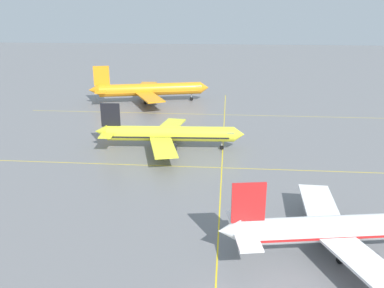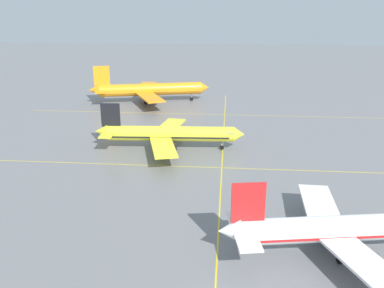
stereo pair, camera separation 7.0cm
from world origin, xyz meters
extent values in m
cylinder|color=white|center=(16.44, 11.31, 3.56)|extent=(27.93, 7.93, 3.30)
cone|color=white|center=(1.39, 8.74, 3.91)|extent=(3.26, 3.56, 3.13)
cube|color=red|center=(3.61, 9.12, 7.64)|extent=(4.16, 1.01, 5.21)
cube|color=white|center=(3.62, 6.48, 3.91)|extent=(3.50, 4.92, 0.21)
cube|color=white|center=(2.75, 11.61, 3.91)|extent=(3.50, 4.92, 0.21)
cube|color=white|center=(16.83, 3.90, 3.04)|extent=(9.01, 13.76, 0.35)
cube|color=white|center=(14.34, 18.44, 3.04)|extent=(5.03, 13.19, 0.35)
cylinder|color=#4C4C51|center=(17.37, 6.89, 1.91)|extent=(3.22, 2.29, 1.82)
cylinder|color=#4C4C51|center=(15.85, 15.79, 1.91)|extent=(3.22, 2.29, 1.82)
cube|color=red|center=(16.44, 11.31, 3.15)|extent=(25.74, 7.59, 0.31)
cylinder|color=#99999E|center=(15.11, 8.80, 1.43)|extent=(0.24, 0.24, 1.43)
cylinder|color=black|center=(15.11, 8.80, 0.48)|extent=(1.01, 0.55, 0.95)
cylinder|color=#99999E|center=(14.35, 13.24, 1.43)|extent=(0.24, 0.24, 1.43)
cylinder|color=black|center=(14.35, 13.24, 0.48)|extent=(1.01, 0.55, 0.95)
cylinder|color=yellow|center=(-11.47, 48.89, 3.54)|extent=(27.80, 4.69, 3.29)
cone|color=yellow|center=(3.47, 49.65, 3.54)|extent=(2.41, 3.33, 3.22)
cone|color=yellow|center=(-26.66, 48.12, 3.89)|extent=(2.92, 3.26, 3.12)
cube|color=black|center=(-24.42, 48.23, 7.61)|extent=(4.16, 0.52, 5.19)
cube|color=yellow|center=(-24.72, 45.62, 3.89)|extent=(2.99, 4.63, 0.21)
cube|color=yellow|center=(-24.98, 50.80, 3.89)|extent=(2.99, 4.63, 0.21)
cube|color=yellow|center=(-11.95, 41.51, 3.03)|extent=(7.68, 13.69, 0.35)
cube|color=yellow|center=(-12.70, 56.19, 3.03)|extent=(6.49, 13.52, 0.35)
cylinder|color=black|center=(-11.06, 44.41, 1.90)|extent=(3.03, 1.96, 1.82)
cylinder|color=black|center=(-11.52, 53.39, 1.90)|extent=(3.03, 1.96, 1.82)
cube|color=#385166|center=(1.49, 49.55, 4.02)|extent=(1.71, 3.10, 0.61)
cube|color=black|center=(-11.47, 48.89, 3.13)|extent=(25.59, 4.61, 0.31)
cylinder|color=#99999E|center=(-0.24, 49.47, 1.43)|extent=(0.24, 0.24, 1.43)
cylinder|color=black|center=(-0.24, 49.47, 0.48)|extent=(0.97, 0.44, 0.95)
cylinder|color=#99999E|center=(-13.08, 46.56, 1.43)|extent=(0.24, 0.24, 1.43)
cylinder|color=black|center=(-13.08, 46.56, 0.48)|extent=(0.97, 0.44, 0.95)
cylinder|color=#99999E|center=(-13.31, 51.05, 1.43)|extent=(0.24, 0.24, 1.43)
cylinder|color=black|center=(-13.31, 51.05, 0.48)|extent=(0.97, 0.44, 0.95)
cylinder|color=orange|center=(-24.08, 93.78, 4.20)|extent=(32.69, 11.90, 3.89)
cone|color=orange|center=(-6.93, 98.18, 4.20)|extent=(3.52, 4.35, 3.81)
cone|color=orange|center=(-41.53, 89.31, 4.61)|extent=(4.09, 4.39, 3.69)
cube|color=orange|center=(-38.95, 89.97, 9.01)|extent=(4.85, 1.58, 6.14)
cube|color=orange|center=(-38.68, 86.87, 4.61)|extent=(4.49, 5.97, 0.25)
cube|color=orange|center=(-40.21, 92.82, 4.61)|extent=(4.49, 5.97, 0.25)
cube|color=orange|center=(-22.91, 85.10, 3.58)|extent=(11.59, 16.12, 0.41)
cube|color=orange|center=(-27.23, 101.96, 3.58)|extent=(5.96, 15.56, 0.41)
cylinder|color=#333338|center=(-22.56, 88.68, 2.25)|extent=(3.90, 2.95, 2.15)
cylinder|color=#333338|center=(-25.20, 98.99, 2.25)|extent=(3.90, 2.95, 2.15)
cube|color=#385166|center=(-9.21, 97.60, 4.76)|extent=(2.67, 3.92, 0.72)
cube|color=orange|center=(-24.08, 93.78, 3.71)|extent=(30.16, 11.29, 0.37)
cylinder|color=#99999E|center=(-11.19, 97.09, 1.69)|extent=(0.29, 0.29, 1.69)
cylinder|color=black|center=(-11.19, 97.09, 0.56)|extent=(1.20, 0.73, 1.13)
cylinder|color=#99999E|center=(-25.40, 90.70, 1.69)|extent=(0.29, 0.29, 1.69)
cylinder|color=black|center=(-25.40, 90.70, 0.56)|extent=(1.20, 0.73, 1.13)
cylinder|color=#99999E|center=(-26.72, 95.85, 1.69)|extent=(0.29, 0.29, 1.69)
cylinder|color=black|center=(-26.72, 95.85, 0.56)|extent=(1.20, 0.73, 1.13)
cube|color=yellow|center=(0.00, 38.83, 0.00)|extent=(115.25, 0.20, 0.01)
cube|color=yellow|center=(0.00, 79.66, 0.00)|extent=(115.25, 0.20, 0.01)
cube|color=yellow|center=(0.00, 38.83, 0.00)|extent=(0.20, 134.73, 0.01)
camera|label=1|loc=(0.72, -35.82, 30.32)|focal=38.41mm
camera|label=2|loc=(0.79, -35.81, 30.32)|focal=38.41mm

